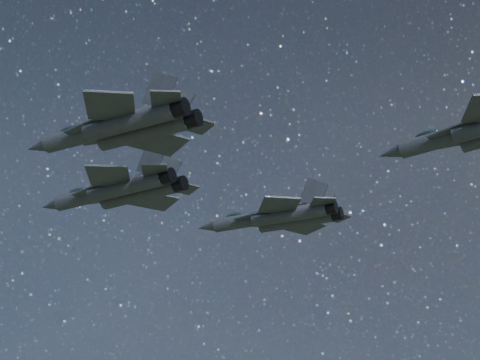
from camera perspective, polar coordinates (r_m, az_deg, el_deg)
The scene contains 3 objects.
jet_lead at distance 78.58m, azimuth -9.20°, elevation -0.79°, with size 19.21×13.64×4.89m.
jet_left at distance 88.69m, azimuth 3.17°, elevation -2.88°, with size 19.53×13.63×4.92m.
jet_right at distance 66.13m, azimuth -9.07°, elevation 4.09°, with size 19.02×13.39×4.81m.
Camera 1 is at (34.44, -55.69, 113.70)m, focal length 55.00 mm.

